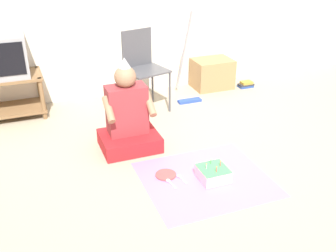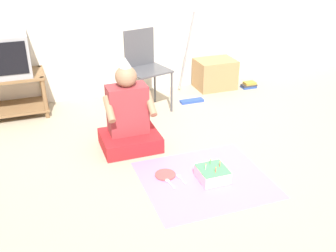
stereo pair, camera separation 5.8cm
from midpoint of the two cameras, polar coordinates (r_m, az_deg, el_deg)
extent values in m
plane|color=tan|center=(3.45, 7.53, -5.56)|extent=(16.00, 16.00, 0.00)
cube|color=olive|center=(4.48, -22.66, 6.57)|extent=(0.69, 0.45, 0.03)
cube|color=olive|center=(4.60, -21.88, 2.33)|extent=(0.69, 0.45, 0.02)
cylinder|color=olive|center=(4.37, -18.12, 3.79)|extent=(0.04, 0.04, 0.46)
cylinder|color=olive|center=(4.73, -18.50, 5.46)|extent=(0.04, 0.04, 0.46)
cube|color=#99999E|center=(4.42, -23.18, 9.37)|extent=(0.46, 0.43, 0.43)
cube|color=black|center=(4.20, -23.22, 8.78)|extent=(0.40, 0.01, 0.33)
cube|color=#4C4C51|center=(4.28, -3.55, 8.01)|extent=(0.50, 0.47, 0.02)
cube|color=#4C4C51|center=(4.37, -4.92, 11.18)|extent=(0.36, 0.11, 0.41)
cylinder|color=#4C4C51|center=(4.13, -4.39, 3.84)|extent=(0.02, 0.02, 0.47)
cylinder|color=#4C4C51|center=(4.33, -0.13, 4.97)|extent=(0.02, 0.02, 0.47)
cylinder|color=#4C4C51|center=(4.41, -6.74, 5.21)|extent=(0.02, 0.02, 0.47)
cylinder|color=#4C4C51|center=(4.59, -2.63, 6.23)|extent=(0.02, 0.02, 0.47)
cube|color=#A87F51|center=(5.08, 6.10, 7.56)|extent=(0.49, 0.36, 0.37)
cube|color=#2D4CB2|center=(4.66, 2.80, 3.68)|extent=(0.28, 0.09, 0.03)
cylinder|color=#B7B7BC|center=(4.66, 1.94, 10.60)|extent=(0.03, 0.43, 1.04)
cube|color=#284793|center=(5.21, 10.85, 5.69)|extent=(0.19, 0.12, 0.02)
cube|color=#333338|center=(5.21, 10.93, 5.93)|extent=(0.19, 0.10, 0.02)
cube|color=#A88933|center=(5.20, 11.01, 6.21)|extent=(0.14, 0.10, 0.03)
cube|color=red|center=(3.67, -6.05, -2.14)|extent=(0.52, 0.44, 0.14)
cube|color=#993338|center=(3.58, -6.46, 2.36)|extent=(0.36, 0.20, 0.45)
sphere|color=#9E7556|center=(3.46, -6.72, 7.11)|extent=(0.19, 0.19, 0.19)
cone|color=silver|center=(3.42, -6.83, 9.12)|extent=(0.11, 0.11, 0.09)
cylinder|color=#9E7556|center=(3.42, -9.07, 2.36)|extent=(0.06, 0.24, 0.20)
cylinder|color=#9E7556|center=(3.50, -3.15, 3.28)|extent=(0.06, 0.24, 0.20)
cube|color=pink|center=(3.24, 4.98, -7.67)|extent=(1.01, 0.90, 0.01)
cube|color=silver|center=(3.22, 6.05, -6.92)|extent=(0.23, 0.23, 0.10)
cube|color=#4CB266|center=(3.19, 6.10, -6.13)|extent=(0.22, 0.22, 0.01)
cylinder|color=#EA4C4C|center=(3.21, 7.09, -5.55)|extent=(0.01, 0.01, 0.05)
sphere|color=#FFCC4C|center=(3.19, 7.12, -5.07)|extent=(0.01, 0.01, 0.01)
cylinder|color=#66C666|center=(3.23, 5.72, -5.24)|extent=(0.01, 0.01, 0.05)
sphere|color=#FFCC4C|center=(3.21, 5.74, -4.77)|extent=(0.01, 0.01, 0.01)
cylinder|color=#E58CCC|center=(3.16, 5.05, -5.99)|extent=(0.01, 0.01, 0.05)
sphere|color=#FFCC4C|center=(3.14, 5.07, -5.51)|extent=(0.01, 0.01, 0.01)
cylinder|color=#EA4C4C|center=(3.13, 6.51, -6.40)|extent=(0.01, 0.01, 0.05)
sphere|color=#FFCC4C|center=(3.11, 6.54, -5.92)|extent=(0.01, 0.01, 0.01)
cylinder|color=#D84C4C|center=(3.27, -0.83, -7.08)|extent=(0.17, 0.17, 0.01)
ellipsoid|color=white|center=(3.25, 1.12, -7.24)|extent=(0.04, 0.05, 0.01)
cube|color=white|center=(3.21, 1.71, -7.90)|extent=(0.02, 0.10, 0.01)
ellipsoid|color=white|center=(3.20, -0.50, -7.91)|extent=(0.04, 0.05, 0.01)
cube|color=white|center=(3.15, 0.10, -8.59)|extent=(0.02, 0.10, 0.01)
camera|label=1|loc=(0.03, -90.50, -0.25)|focal=42.00mm
camera|label=2|loc=(0.03, 89.50, 0.25)|focal=42.00mm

